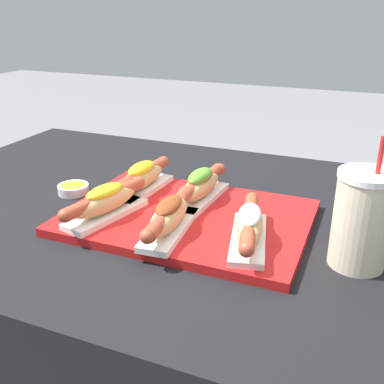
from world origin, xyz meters
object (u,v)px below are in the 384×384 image
(hot_dog_1, at_px, (168,216))
(hot_dog_4, at_px, (202,186))
(hot_dog_0, at_px, (105,202))
(hot_dog_3, at_px, (142,178))
(drink_cup, at_px, (362,220))
(serving_tray, at_px, (188,218))
(sauce_bowl, at_px, (73,189))
(hot_dog_2, at_px, (249,225))

(hot_dog_1, distance_m, hot_dog_4, 0.16)
(hot_dog_0, bearing_deg, hot_dog_3, 88.39)
(hot_dog_3, height_order, drink_cup, drink_cup)
(serving_tray, relative_size, hot_dog_0, 2.19)
(hot_dog_3, bearing_deg, hot_dog_1, -48.03)
(drink_cup, bearing_deg, hot_dog_3, 166.94)
(hot_dog_0, bearing_deg, sauce_bowl, 145.71)
(hot_dog_2, xyz_separation_m, hot_dog_3, (-0.29, 0.14, 0.00))
(drink_cup, bearing_deg, hot_dog_4, 161.17)
(hot_dog_1, bearing_deg, hot_dog_3, 131.97)
(drink_cup, bearing_deg, serving_tray, 172.93)
(hot_dog_3, bearing_deg, serving_tray, -25.64)
(drink_cup, bearing_deg, hot_dog_0, -175.79)
(sauce_bowl, bearing_deg, hot_dog_0, -34.29)
(hot_dog_3, xyz_separation_m, hot_dog_4, (0.15, 0.00, 0.00))
(hot_dog_3, relative_size, sauce_bowl, 3.15)
(hot_dog_2, height_order, drink_cup, drink_cup)
(hot_dog_0, xyz_separation_m, drink_cup, (0.48, 0.03, 0.03))
(hot_dog_1, xyz_separation_m, hot_dog_2, (0.15, 0.02, 0.00))
(hot_dog_0, bearing_deg, drink_cup, 4.21)
(hot_dog_4, xyz_separation_m, drink_cup, (0.33, -0.11, 0.03))
(hot_dog_3, distance_m, drink_cup, 0.49)
(hot_dog_4, bearing_deg, hot_dog_0, -135.58)
(hot_dog_2, bearing_deg, hot_dog_1, -172.74)
(hot_dog_0, height_order, hot_dog_1, hot_dog_0)
(hot_dog_2, distance_m, hot_dog_3, 0.32)
(hot_dog_0, bearing_deg, hot_dog_1, -4.18)
(hot_dog_2, xyz_separation_m, sauce_bowl, (-0.45, 0.10, -0.04))
(hot_dog_0, distance_m, hot_dog_3, 0.14)
(hot_dog_1, xyz_separation_m, sauce_bowl, (-0.31, 0.12, -0.04))
(sauce_bowl, xyz_separation_m, drink_cup, (0.64, -0.08, 0.07))
(hot_dog_3, relative_size, drink_cup, 0.99)
(hot_dog_1, relative_size, sauce_bowl, 3.15)
(hot_dog_4, bearing_deg, hot_dog_3, -179.25)
(hot_dog_3, distance_m, sauce_bowl, 0.17)
(hot_dog_0, distance_m, sauce_bowl, 0.20)
(hot_dog_0, relative_size, hot_dog_2, 1.00)
(hot_dog_4, bearing_deg, hot_dog_1, -92.17)
(hot_dog_1, height_order, hot_dog_2, same)
(serving_tray, bearing_deg, hot_dog_4, 88.12)
(hot_dog_4, bearing_deg, serving_tray, -91.88)
(serving_tray, xyz_separation_m, hot_dog_3, (-0.14, 0.07, 0.04))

